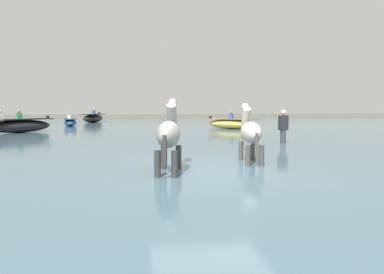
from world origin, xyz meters
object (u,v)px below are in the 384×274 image
(boat_distant_east, at_px, (93,118))
(boat_near_starboard, at_px, (70,122))
(horse_lead_pinto, at_px, (250,134))
(boat_mid_channel, at_px, (19,126))
(boat_distant_west, at_px, (232,124))
(person_spectator_far, at_px, (283,130))
(horse_trailing_grey, at_px, (169,136))

(boat_distant_east, bearing_deg, boat_near_starboard, -100.79)
(horse_lead_pinto, distance_m, boat_mid_channel, 14.46)
(horse_lead_pinto, bearing_deg, boat_distant_west, 76.06)
(horse_lead_pinto, height_order, person_spectator_far, horse_lead_pinto)
(boat_distant_east, bearing_deg, person_spectator_far, -66.30)
(boat_distant_east, distance_m, boat_distant_west, 13.92)
(horse_trailing_grey, bearing_deg, boat_distant_east, 98.59)
(horse_lead_pinto, xyz_separation_m, person_spectator_far, (2.71, 4.29, -0.22))
(boat_distant_west, bearing_deg, horse_lead_pinto, -103.94)
(horse_lead_pinto, distance_m, horse_trailing_grey, 2.31)
(boat_distant_west, relative_size, person_spectator_far, 1.85)
(boat_near_starboard, xyz_separation_m, boat_distant_east, (1.05, 5.53, 0.10))
(horse_trailing_grey, bearing_deg, horse_lead_pinto, 25.96)
(horse_trailing_grey, distance_m, boat_distant_east, 24.97)
(boat_near_starboard, distance_m, person_spectator_far, 16.84)
(horse_trailing_grey, distance_m, boat_mid_channel, 14.26)
(horse_lead_pinto, bearing_deg, boat_distant_east, 103.77)
(person_spectator_far, bearing_deg, boat_distant_east, 113.70)
(boat_near_starboard, height_order, person_spectator_far, person_spectator_far)
(boat_distant_west, bearing_deg, boat_near_starboard, 153.42)
(boat_distant_east, height_order, boat_distant_west, boat_distant_east)
(boat_distant_east, bearing_deg, horse_trailing_grey, -81.41)
(boat_distant_east, height_order, person_spectator_far, person_spectator_far)
(boat_near_starboard, height_order, boat_mid_channel, boat_mid_channel)
(horse_trailing_grey, height_order, person_spectator_far, horse_trailing_grey)
(boat_distant_west, distance_m, person_spectator_far, 8.82)
(horse_lead_pinto, height_order, boat_distant_east, horse_lead_pinto)
(horse_trailing_grey, bearing_deg, boat_near_starboard, 104.01)
(horse_lead_pinto, xyz_separation_m, boat_distant_west, (3.25, 13.09, -0.37))
(horse_lead_pinto, relative_size, boat_distant_east, 0.49)
(boat_distant_west, relative_size, boat_mid_channel, 0.92)
(horse_trailing_grey, distance_m, boat_near_starboard, 19.75)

